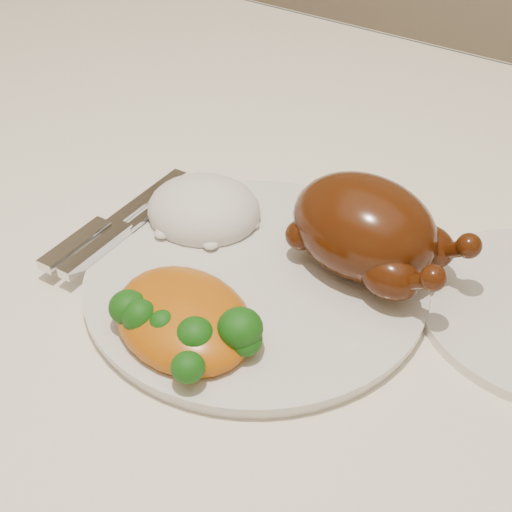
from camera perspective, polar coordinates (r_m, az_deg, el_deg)
The scene contains 7 objects.
dining_table at distance 0.74m, azimuth -2.92°, elevation -3.80°, with size 1.60×0.90×0.76m.
tablecloth at distance 0.69m, azimuth -3.11°, elevation 0.69°, with size 1.73×1.03×0.18m.
dinner_plate at distance 0.60m, azimuth 0.00°, elevation -1.95°, with size 0.28×0.28×0.01m, color silver.
roast_chicken at distance 0.58m, azimuth 8.90°, elevation 2.14°, with size 0.16×0.11×0.08m.
rice_mound at distance 0.65m, azimuth -4.20°, elevation 3.67°, with size 0.13×0.12×0.05m.
mac_and_cheese at distance 0.54m, azimuth -5.29°, elevation -5.31°, with size 0.15×0.13×0.05m.
cutlery at distance 0.64m, azimuth -11.84°, elevation 1.88°, with size 0.04×0.18×0.01m.
Camera 1 is at (0.34, -0.42, 1.16)m, focal length 50.00 mm.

